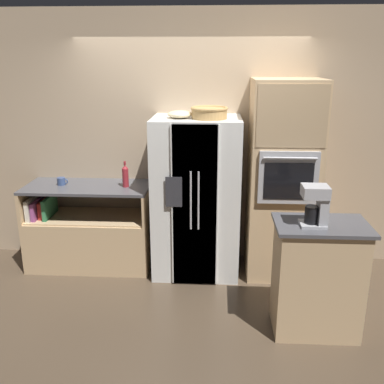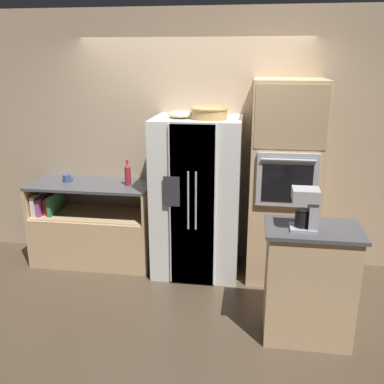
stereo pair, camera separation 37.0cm
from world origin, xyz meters
name	(u,v)px [view 2 (the right image)]	position (x,y,z in m)	size (l,w,h in m)	color
ground_plane	(189,269)	(0.00, 0.00, 0.00)	(20.00, 20.00, 0.00)	#4C3D2D
wall_back	(195,140)	(0.00, 0.41, 1.40)	(12.00, 0.06, 2.80)	tan
counter_left	(94,233)	(-1.13, 0.07, 0.35)	(1.37, 0.62, 0.95)	tan
refrigerator	(197,197)	(0.08, 0.01, 0.85)	(0.92, 0.76, 1.71)	silver
wall_oven	(284,182)	(0.99, 0.03, 1.05)	(0.70, 0.74, 2.09)	tan
island_counter	(309,283)	(1.16, -1.05, 0.50)	(0.77, 0.51, 0.99)	tan
wicker_basket	(209,112)	(0.21, -0.06, 1.77)	(0.37, 0.37, 0.12)	tan
fruit_bowl	(181,114)	(-0.08, -0.04, 1.74)	(0.26, 0.26, 0.08)	beige
bottle_tall	(128,174)	(-0.69, 0.05, 1.07)	(0.07, 0.07, 0.28)	maroon
mug	(67,178)	(-1.41, 0.08, 0.99)	(0.12, 0.09, 0.08)	#384C7A
coffee_maker	(308,208)	(1.10, -1.11, 1.18)	(0.21, 0.18, 0.33)	#B2B2B7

